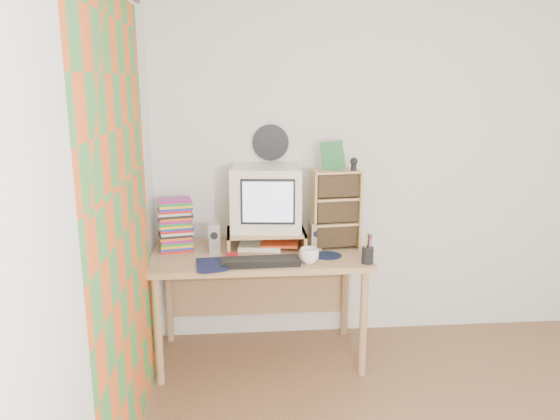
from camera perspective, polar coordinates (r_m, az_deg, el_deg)
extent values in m
plane|color=white|center=(4.01, 12.42, 4.49)|extent=(3.50, 0.00, 3.50)
plane|color=white|center=(2.20, -19.62, -3.38)|extent=(0.00, 3.50, 3.50)
plane|color=orange|center=(2.67, -16.08, -2.45)|extent=(0.00, 2.20, 2.20)
cylinder|color=black|center=(3.80, -0.99, 7.05)|extent=(0.25, 0.02, 0.25)
cube|color=tan|center=(3.60, -2.16, -4.75)|extent=(1.40, 0.70, 0.04)
cube|color=tan|center=(4.03, -2.34, -8.07)|extent=(1.33, 0.02, 0.41)
cylinder|color=tan|center=(3.50, -12.64, -12.25)|extent=(0.05, 0.05, 0.71)
cylinder|color=tan|center=(3.56, 8.70, -11.64)|extent=(0.05, 0.05, 0.71)
cylinder|color=tan|center=(4.03, -11.55, -8.67)|extent=(0.05, 0.05, 0.71)
cylinder|color=tan|center=(4.08, 6.81, -8.21)|extent=(0.05, 0.05, 0.71)
cube|color=tan|center=(3.67, -5.37, -3.14)|extent=(0.02, 0.30, 0.12)
cube|color=tan|center=(3.70, 2.41, -2.96)|extent=(0.02, 0.30, 0.12)
cube|color=tan|center=(3.66, -1.47, -2.31)|extent=(0.52, 0.30, 0.02)
cube|color=white|center=(3.65, -1.45, 1.26)|extent=(0.49, 0.49, 0.42)
cube|color=#A1A0A5|center=(3.59, -6.87, -2.95)|extent=(0.08, 0.08, 0.19)
cube|color=#A1A0A5|center=(3.64, 3.77, -2.75)|extent=(0.07, 0.07, 0.18)
cube|color=black|center=(3.37, -2.07, -5.42)|extent=(0.49, 0.18, 0.03)
cube|color=tan|center=(3.66, 5.77, 0.11)|extent=(0.33, 0.20, 0.53)
imported|color=white|center=(3.38, 3.06, -4.80)|extent=(0.12, 0.12, 0.10)
imported|color=#0F153A|center=(3.34, -8.72, -5.60)|extent=(0.23, 0.18, 0.04)
cylinder|color=#0F1832|center=(3.54, 5.00, -4.76)|extent=(0.19, 0.19, 0.00)
cube|color=#B3131A|center=(3.48, -5.08, -4.80)|extent=(0.08, 0.05, 0.04)
cube|color=#1C632A|center=(3.60, 5.53, 5.69)|extent=(0.15, 0.04, 0.19)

